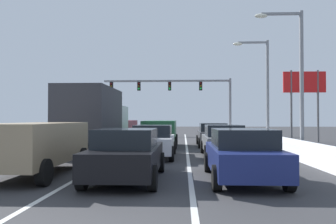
{
  "coord_description": "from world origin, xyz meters",
  "views": [
    {
      "loc": [
        1.49,
        -4.13,
        1.81
      ],
      "look_at": [
        0.4,
        20.41,
        2.28
      ],
      "focal_mm": 36.68,
      "sensor_mm": 36.0,
      "label": 1
    }
  ],
  "objects": [
    {
      "name": "lane_stripe_between_center_lane_and_left_lane",
      "position": [
        -1.7,
        16.73,
        0.0
      ],
      "size": [
        0.14,
        36.8,
        0.01
      ],
      "primitive_type": "cube",
      "color": "silver",
      "rests_on": "ground"
    },
    {
      "name": "suv_green_center_lane_third",
      "position": [
        0.02,
        17.78,
        1.02
      ],
      "size": [
        2.16,
        4.9,
        1.67
      ],
      "color": "#1E5633",
      "rests_on": "ground"
    },
    {
      "name": "lane_stripe_between_right_lane_and_center_lane",
      "position": [
        1.7,
        16.73,
        0.0
      ],
      "size": [
        0.14,
        36.8,
        0.01
      ],
      "primitive_type": "cube",
      "color": "silver",
      "rests_on": "ground"
    },
    {
      "name": "sedan_charcoal_right_lane_third",
      "position": [
        3.4,
        18.4,
        0.76
      ],
      "size": [
        2.0,
        4.5,
        1.51
      ],
      "color": "#38383D",
      "rests_on": "ground"
    },
    {
      "name": "snow_bank_right_shoulder",
      "position": [
        7.0,
        16.73,
        0.34
      ],
      "size": [
        1.36,
        36.8,
        0.67
      ],
      "primitive_type": "cube",
      "color": "white",
      "rests_on": "ground"
    },
    {
      "name": "ground_plane",
      "position": [
        0.0,
        13.38,
        0.0
      ],
      "size": [
        120.0,
        120.0,
        0.0
      ],
      "primitive_type": "plane",
      "color": "#333335"
    },
    {
      "name": "box_truck_left_lane_second",
      "position": [
        -3.22,
        13.92,
        1.9
      ],
      "size": [
        2.53,
        7.2,
        3.36
      ],
      "color": "#B7BABF",
      "rests_on": "ground"
    },
    {
      "name": "street_lamp_right_mid",
      "position": [
        7.41,
        21.74,
        4.63
      ],
      "size": [
        2.66,
        0.36,
        7.68
      ],
      "color": "gray",
      "rests_on": "ground"
    },
    {
      "name": "sedan_white_center_lane_second",
      "position": [
        0.1,
        11.82,
        0.76
      ],
      "size": [
        2.0,
        4.5,
        1.51
      ],
      "color": "silver",
      "rests_on": "ground"
    },
    {
      "name": "traffic_light_gantry",
      "position": [
        1.31,
        33.44,
        4.89
      ],
      "size": [
        14.0,
        0.47,
        6.2
      ],
      "color": "slate",
      "rests_on": "ground"
    },
    {
      "name": "sedan_black_center_lane_nearest",
      "position": [
        -0.17,
        5.92,
        0.76
      ],
      "size": [
        2.0,
        4.5,
        1.51
      ],
      "color": "black",
      "rests_on": "ground"
    },
    {
      "name": "roadside_sign_right",
      "position": [
        10.74,
        22.41,
        4.02
      ],
      "size": [
        3.2,
        0.16,
        5.5
      ],
      "color": "#59595B",
      "rests_on": "ground"
    },
    {
      "name": "sedan_gray_right_lane_second",
      "position": [
        3.39,
        12.31,
        0.76
      ],
      "size": [
        2.0,
        4.5,
        1.51
      ],
      "color": "slate",
      "rests_on": "ground"
    },
    {
      "name": "sedan_navy_right_lane_nearest",
      "position": [
        3.21,
        6.01,
        0.76
      ],
      "size": [
        2.0,
        4.5,
        1.51
      ],
      "color": "navy",
      "rests_on": "ground"
    },
    {
      "name": "suv_maroon_left_lane_third",
      "position": [
        -3.29,
        21.75,
        1.02
      ],
      "size": [
        2.16,
        4.9,
        1.67
      ],
      "color": "maroon",
      "rests_on": "ground"
    },
    {
      "name": "street_lamp_right_near",
      "position": [
        7.65,
        15.05,
        4.69
      ],
      "size": [
        2.66,
        0.36,
        7.78
      ],
      "color": "gray",
      "rests_on": "ground"
    },
    {
      "name": "snow_bank_left_shoulder",
      "position": [
        -7.0,
        16.73,
        0.44
      ],
      "size": [
        1.64,
        36.8,
        0.88
      ],
      "primitive_type": "cube",
      "color": "white",
      "rests_on": "ground"
    },
    {
      "name": "suv_tan_left_lane_nearest",
      "position": [
        -3.2,
        6.59,
        1.02
      ],
      "size": [
        2.16,
        4.9,
        1.67
      ],
      "color": "#937F60",
      "rests_on": "ground"
    }
  ]
}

